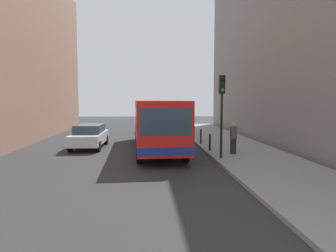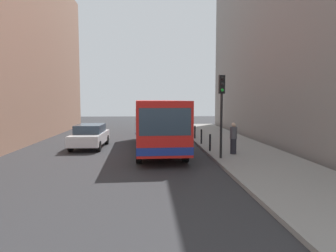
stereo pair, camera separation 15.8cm
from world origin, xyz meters
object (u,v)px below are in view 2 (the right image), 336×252
(car_beside_bus, at_px, (90,135))
(bollard_near, at_px, (210,142))
(car_behind_bus, at_px, (153,125))
(bollard_mid, at_px, (201,136))
(pedestrian_near_signal, at_px, (233,138))
(bus, at_px, (157,121))
(bollard_far, at_px, (195,132))
(traffic_light, at_px, (222,101))

(car_beside_bus, xyz_separation_m, bollard_near, (7.21, -2.54, -0.16))
(car_beside_bus, xyz_separation_m, car_behind_bus, (4.12, 8.39, 0.00))
(bollard_mid, distance_m, pedestrian_near_signal, 4.08)
(bollard_near, relative_size, bollard_mid, 1.00)
(car_beside_bus, xyz_separation_m, pedestrian_near_signal, (8.26, -3.61, 0.21))
(pedestrian_near_signal, bearing_deg, bus, -144.69)
(car_beside_bus, bearing_deg, bollard_far, -154.91)
(bus, relative_size, pedestrian_near_signal, 6.60)
(car_behind_bus, height_order, bollard_mid, car_behind_bus)
(bus, height_order, bollard_near, bus)
(car_behind_bus, distance_m, bollard_mid, 8.65)
(pedestrian_near_signal, bearing_deg, car_behind_bus, 177.94)
(bollard_near, bearing_deg, pedestrian_near_signal, -45.47)
(pedestrian_near_signal, bearing_deg, car_beside_bus, -134.72)
(bollard_near, distance_m, bollard_far, 5.72)
(traffic_light, xyz_separation_m, bollard_far, (-0.10, 7.93, -2.38))
(bus, height_order, car_behind_bus, bus)
(car_behind_bus, height_order, traffic_light, traffic_light)
(car_behind_bus, distance_m, bollard_far, 6.07)
(bollard_far, distance_m, pedestrian_near_signal, 6.88)
(car_beside_bus, distance_m, bollard_near, 7.65)
(traffic_light, relative_size, bollard_far, 4.32)
(bus, bearing_deg, traffic_light, 126.73)
(bollard_near, height_order, bollard_mid, same)
(traffic_light, bearing_deg, pedestrian_near_signal, 50.37)
(bollard_near, relative_size, bollard_far, 1.00)
(bollard_far, bearing_deg, pedestrian_near_signal, -81.21)
(bollard_near, xyz_separation_m, pedestrian_near_signal, (1.05, -1.07, 0.36))
(bollard_mid, bearing_deg, car_behind_bus, 110.97)
(car_beside_bus, relative_size, bollard_mid, 4.67)
(car_behind_bus, bearing_deg, car_beside_bus, 59.28)
(traffic_light, bearing_deg, car_beside_bus, 146.96)
(bus, bearing_deg, bollard_far, -128.26)
(bollard_mid, bearing_deg, pedestrian_near_signal, -75.04)
(bus, distance_m, car_beside_bus, 4.42)
(bus, height_order, bollard_far, bus)
(traffic_light, height_order, bollard_far, traffic_light)
(bollard_mid, height_order, pedestrian_near_signal, pedestrian_near_signal)
(car_behind_bus, xyz_separation_m, pedestrian_near_signal, (4.14, -12.00, 0.21))
(traffic_light, height_order, bollard_near, traffic_light)
(car_behind_bus, distance_m, pedestrian_near_signal, 12.70)
(bus, xyz_separation_m, pedestrian_near_signal, (4.04, -2.68, -0.74))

